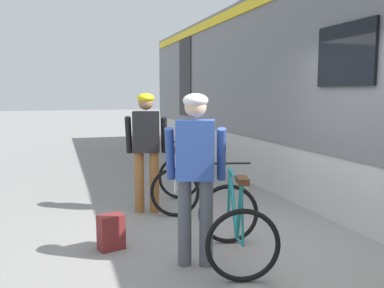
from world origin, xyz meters
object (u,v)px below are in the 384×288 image
at_px(cyclist_near_in_blue, 195,164).
at_px(bicycle_far_white, 177,182).
at_px(bicycle_near_teal, 235,224).
at_px(backpack_on_platform, 111,232).
at_px(cyclist_far_in_dark, 146,142).

xyz_separation_m(cyclist_near_in_blue, bicycle_far_white, (0.42, 2.16, -0.65)).
bearing_deg(bicycle_near_teal, bicycle_far_white, 90.20).
bearing_deg(backpack_on_platform, cyclist_near_in_blue, -58.34).
bearing_deg(cyclist_near_in_blue, backpack_on_platform, 137.95).
xyz_separation_m(bicycle_far_white, backpack_on_platform, (-1.19, -1.46, -0.20)).
bearing_deg(bicycle_far_white, cyclist_near_in_blue, -101.06).
xyz_separation_m(bicycle_near_teal, backpack_on_platform, (-1.20, 0.72, -0.20)).
distance_m(bicycle_far_white, backpack_on_platform, 1.90).
height_order(cyclist_far_in_dark, backpack_on_platform, cyclist_far_in_dark).
xyz_separation_m(cyclist_far_in_dark, backpack_on_platform, (-0.69, -1.34, -0.85)).
bearing_deg(bicycle_near_teal, cyclist_far_in_dark, 103.84).
distance_m(cyclist_near_in_blue, bicycle_near_teal, 0.78).
height_order(cyclist_near_in_blue, cyclist_far_in_dark, same).
relative_size(cyclist_near_in_blue, bicycle_far_white, 1.41).
xyz_separation_m(cyclist_near_in_blue, backpack_on_platform, (-0.77, 0.70, -0.85)).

